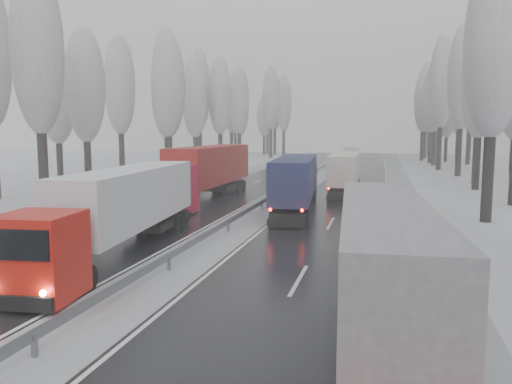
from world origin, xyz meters
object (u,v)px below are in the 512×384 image
at_px(truck_grey_tarp, 382,249).
at_px(truck_red_white, 123,205).
at_px(box_truck_distant, 351,155).
at_px(truck_blue_box, 297,179).
at_px(truck_cream_box, 346,170).
at_px(truck_red_red, 207,170).

distance_m(truck_grey_tarp, truck_red_white, 12.68).
distance_m(box_truck_distant, truck_red_white, 70.93).
relative_size(truck_grey_tarp, truck_red_white, 0.95).
relative_size(box_truck_distant, truck_red_white, 0.54).
xyz_separation_m(truck_grey_tarp, truck_blue_box, (-5.81, 19.74, 0.10)).
relative_size(truck_blue_box, truck_red_white, 0.99).
height_order(truck_grey_tarp, truck_blue_box, truck_blue_box).
relative_size(truck_grey_tarp, truck_cream_box, 1.01).
xyz_separation_m(box_truck_distant, truck_red_red, (-8.28, -53.39, 1.04)).
xyz_separation_m(truck_red_white, truck_red_red, (-2.15, 17.27, 0.32)).
relative_size(truck_grey_tarp, truck_blue_box, 0.95).
xyz_separation_m(box_truck_distant, truck_red_white, (-6.13, -70.66, 0.72)).
distance_m(truck_blue_box, truck_cream_box, 12.06).
height_order(truck_blue_box, box_truck_distant, truck_blue_box).
bearing_deg(box_truck_distant, truck_red_red, -104.02).
bearing_deg(truck_red_white, truck_cream_box, 66.40).
relative_size(truck_cream_box, truck_red_white, 0.94).
distance_m(truck_grey_tarp, truck_blue_box, 20.58).
xyz_separation_m(truck_blue_box, truck_cream_box, (2.61, 11.77, -0.11)).
bearing_deg(truck_red_red, truck_blue_box, -21.88).
bearing_deg(truck_blue_box, truck_red_white, -116.70).
bearing_deg(truck_blue_box, truck_red_red, 153.56).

